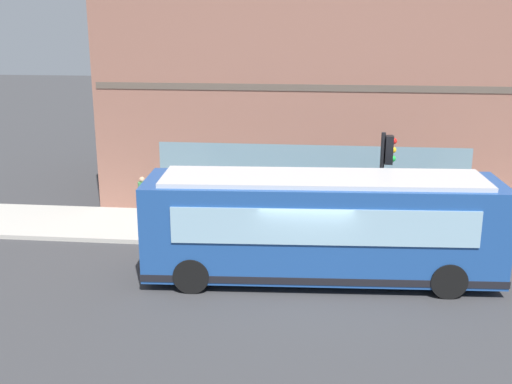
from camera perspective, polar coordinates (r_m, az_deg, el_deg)
name	(u,v)px	position (r m, az deg, el deg)	size (l,w,h in m)	color
ground	(305,283)	(18.34, 4.47, -8.22)	(120.00, 120.00, 0.00)	#38383A
sidewalk_curb	(309,231)	(22.36, 4.83, -3.52)	(3.51, 40.00, 0.15)	#B2ADA3
building_corner	(316,86)	(27.84, 5.39, 9.52)	(9.68, 16.43, 8.89)	#8C5B4C
city_bus_nearside	(321,228)	(18.19, 5.86, -3.21)	(3.12, 10.17, 3.07)	#1E478C
traffic_light_near_corner	(386,168)	(20.38, 11.63, 2.15)	(0.32, 0.49, 3.74)	black
fire_hydrant	(359,218)	(22.60, 9.31, -2.30)	(0.35, 0.35, 0.74)	red
pedestrian_near_hydrant	(400,204)	(22.54, 12.88, -1.03)	(0.32, 0.32, 1.62)	#B23338
pedestrian_walking_along_curb	(143,194)	(23.71, -10.17, -0.19)	(0.32, 0.32, 1.54)	silver
newspaper_vending_box	(500,228)	(22.50, 21.14, -3.02)	(0.44, 0.42, 0.90)	#BF3F19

